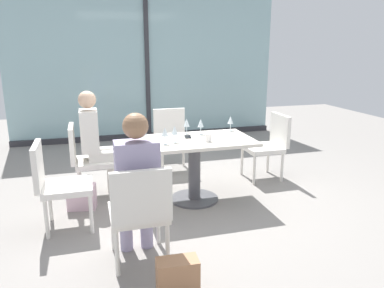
{
  "coord_description": "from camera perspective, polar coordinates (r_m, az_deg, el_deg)",
  "views": [
    {
      "loc": [
        -1.13,
        -3.87,
        1.74
      ],
      "look_at": [
        0.0,
        0.1,
        0.65
      ],
      "focal_mm": 34.61,
      "sensor_mm": 36.0,
      "label": 1
    }
  ],
  "objects": [
    {
      "name": "chair_far_right",
      "position": [
        5.07,
        11.82,
        0.26
      ],
      "size": [
        0.5,
        0.46,
        0.87
      ],
      "color": "silver",
      "rests_on": "ground_plane"
    },
    {
      "name": "chair_near_window",
      "position": [
        5.32,
        -3.16,
        1.23
      ],
      "size": [
        0.46,
        0.51,
        0.87
      ],
      "color": "silver",
      "rests_on": "ground_plane"
    },
    {
      "name": "window_wall_backdrop",
      "position": [
        7.18,
        -6.91,
        10.46
      ],
      "size": [
        5.04,
        0.1,
        2.7
      ],
      "color": "#92B7BC",
      "rests_on": "ground_plane"
    },
    {
      "name": "chair_far_left",
      "position": [
        4.51,
        -15.9,
        -1.82
      ],
      "size": [
        0.5,
        0.46,
        0.87
      ],
      "color": "silver",
      "rests_on": "ground_plane"
    },
    {
      "name": "chair_front_left",
      "position": [
        3.0,
        -8.09,
        -9.9
      ],
      "size": [
        0.46,
        0.5,
        0.87
      ],
      "color": "silver",
      "rests_on": "ground_plane"
    },
    {
      "name": "person_far_left",
      "position": [
        4.46,
        -14.69,
        0.78
      ],
      "size": [
        0.39,
        0.34,
        1.26
      ],
      "color": "silver",
      "rests_on": "ground_plane"
    },
    {
      "name": "wine_glass_4",
      "position": [
        4.59,
        5.96,
        3.65
      ],
      "size": [
        0.07,
        0.07,
        0.18
      ],
      "color": "silver",
      "rests_on": "dining_table_main"
    },
    {
      "name": "cell_phone_on_table",
      "position": [
        4.26,
        -0.67,
        1.12
      ],
      "size": [
        0.09,
        0.15,
        0.01
      ],
      "primitive_type": "cube",
      "rotation": [
        0.0,
        0.0,
        -0.16
      ],
      "color": "black",
      "rests_on": "dining_table_main"
    },
    {
      "name": "handbag_1",
      "position": [
        4.28,
        -16.63,
        -7.82
      ],
      "size": [
        0.33,
        0.22,
        0.28
      ],
      "primitive_type": "cube",
      "rotation": [
        0.0,
        0.0,
        -0.2
      ],
      "color": "beige",
      "rests_on": "ground_plane"
    },
    {
      "name": "dining_table_main",
      "position": [
        4.21,
        0.37,
        -1.84
      ],
      "size": [
        1.31,
        0.78,
        0.73
      ],
      "color": "silver",
      "rests_on": "ground_plane"
    },
    {
      "name": "chair_side_end",
      "position": [
        3.8,
        -20.17,
        -5.31
      ],
      "size": [
        0.5,
        0.46,
        0.87
      ],
      "color": "silver",
      "rests_on": "ground_plane"
    },
    {
      "name": "wine_glass_2",
      "position": [
        4.0,
        -2.7,
        2.08
      ],
      "size": [
        0.07,
        0.07,
        0.18
      ],
      "color": "silver",
      "rests_on": "dining_table_main"
    },
    {
      "name": "coffee_cup",
      "position": [
        4.06,
        2.52,
        1.01
      ],
      "size": [
        0.08,
        0.08,
        0.09
      ],
      "primitive_type": "cylinder",
      "color": "white",
      "rests_on": "dining_table_main"
    },
    {
      "name": "handbag_0",
      "position": [
        2.82,
        -2.23,
        -19.83
      ],
      "size": [
        0.31,
        0.18,
        0.28
      ],
      "primitive_type": "cube",
      "rotation": [
        0.0,
        0.0,
        -0.05
      ],
      "color": "#A3704C",
      "rests_on": "ground_plane"
    },
    {
      "name": "ground_plane",
      "position": [
        4.4,
        0.36,
        -8.54
      ],
      "size": [
        12.0,
        12.0,
        0.0
      ],
      "primitive_type": "plane",
      "color": "gray"
    },
    {
      "name": "wine_glass_3",
      "position": [
        3.94,
        -4.21,
        1.83
      ],
      "size": [
        0.07,
        0.07,
        0.18
      ],
      "color": "silver",
      "rests_on": "dining_table_main"
    },
    {
      "name": "wine_glass_5",
      "position": [
        4.38,
        1.34,
        3.2
      ],
      "size": [
        0.07,
        0.07,
        0.18
      ],
      "color": "silver",
      "rests_on": "dining_table_main"
    },
    {
      "name": "wine_glass_1",
      "position": [
        3.99,
        -7.47,
        1.92
      ],
      "size": [
        0.07,
        0.07,
        0.18
      ],
      "color": "silver",
      "rests_on": "dining_table_main"
    },
    {
      "name": "wine_glass_0",
      "position": [
        4.4,
        -0.84,
        3.26
      ],
      "size": [
        0.07,
        0.07,
        0.18
      ],
      "color": "silver",
      "rests_on": "dining_table_main"
    },
    {
      "name": "person_front_left",
      "position": [
        3.02,
        -8.52,
        -5.55
      ],
      "size": [
        0.34,
        0.39,
        1.26
      ],
      "color": "#9E93B7",
      "rests_on": "ground_plane"
    }
  ]
}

